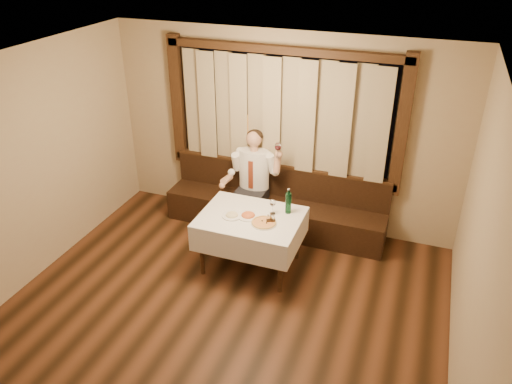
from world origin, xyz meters
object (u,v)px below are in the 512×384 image
(banquette, at_px, (275,208))
(dining_table, at_px, (251,223))
(green_bottle, at_px, (288,203))
(cruet_caddy, at_px, (271,219))
(pizza, at_px, (264,223))
(pasta_red, at_px, (248,214))
(pasta_cream, at_px, (232,214))
(seated_man, at_px, (253,174))

(banquette, xyz_separation_m, dining_table, (0.00, -1.02, 0.34))
(dining_table, distance_m, green_bottle, 0.54)
(cruet_caddy, bearing_deg, pizza, -158.97)
(pizza, height_order, pasta_red, pasta_red)
(pasta_cream, height_order, green_bottle, green_bottle)
(cruet_caddy, bearing_deg, seated_man, 101.64)
(pasta_red, bearing_deg, green_bottle, 31.06)
(pasta_red, height_order, pasta_cream, pasta_red)
(pasta_red, xyz_separation_m, green_bottle, (0.44, 0.26, 0.11))
(pasta_cream, xyz_separation_m, seated_man, (-0.10, 1.01, 0.06))
(dining_table, relative_size, pizza, 3.95)
(banquette, xyz_separation_m, pasta_red, (-0.02, -1.04, 0.48))
(green_bottle, xyz_separation_m, cruet_caddy, (-0.13, -0.29, -0.10))
(dining_table, height_order, pizza, pizza)
(pasta_red, relative_size, cruet_caddy, 2.27)
(cruet_caddy, bearing_deg, dining_table, 150.75)
(banquette, bearing_deg, pasta_cream, -101.21)
(dining_table, xyz_separation_m, pizza, (0.21, -0.11, 0.12))
(seated_man, bearing_deg, banquette, 15.93)
(dining_table, xyz_separation_m, cruet_caddy, (0.28, -0.05, 0.15))
(banquette, relative_size, dining_table, 2.52)
(banquette, height_order, dining_table, banquette)
(pizza, bearing_deg, seated_man, 117.15)
(cruet_caddy, bearing_deg, banquette, 84.90)
(banquette, height_order, pasta_red, banquette)
(pizza, bearing_deg, pasta_red, 159.16)
(seated_man, bearing_deg, green_bottle, -43.07)
(banquette, distance_m, dining_table, 1.08)
(pizza, xyz_separation_m, green_bottle, (0.20, 0.35, 0.13))
(pizza, distance_m, green_bottle, 0.43)
(cruet_caddy, height_order, seated_man, seated_man)
(dining_table, distance_m, cruet_caddy, 0.32)
(dining_table, height_order, seated_man, seated_man)
(green_bottle, relative_size, seated_man, 0.23)
(pizza, bearing_deg, dining_table, 153.56)
(banquette, distance_m, pizza, 1.24)
(pizza, height_order, cruet_caddy, cruet_caddy)
(dining_table, relative_size, seated_man, 0.86)
(pasta_red, bearing_deg, cruet_caddy, -5.69)
(banquette, relative_size, cruet_caddy, 26.11)
(pasta_cream, height_order, seated_man, seated_man)
(dining_table, height_order, cruet_caddy, cruet_caddy)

